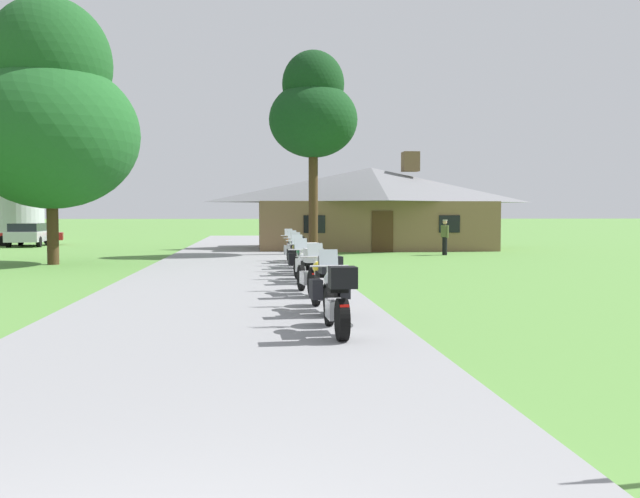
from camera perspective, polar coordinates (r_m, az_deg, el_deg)
name	(u,v)px	position (r m, az deg, el deg)	size (l,w,h in m)	color
ground_plane	(235,274)	(22.92, -7.04, -2.02)	(500.00, 500.00, 0.00)	#56893D
asphalt_driveway	(233,278)	(20.92, -7.20, -2.41)	(6.40, 80.00, 0.06)	gray
motorcycle_silver_nearest_to_camera	(337,299)	(10.94, 1.38, -4.15)	(0.66, 2.08, 1.30)	black
motorcycle_yellow_second_in_row	(325,284)	(13.36, 0.42, -2.91)	(0.84, 2.08, 1.30)	black
motorcycle_white_third_in_row	(308,271)	(16.32, -0.98, -1.81)	(0.73, 2.08, 1.30)	black
motorcycle_green_fourth_in_row	(306,262)	(19.27, -1.17, -1.12)	(0.95, 2.07, 1.30)	black
motorcycle_yellow_fifth_in_row	(299,257)	(21.93, -1.77, -0.63)	(0.75, 2.08, 1.30)	black
motorcycle_silver_sixth_in_row	(296,252)	(24.44, -1.99, -0.26)	(0.81, 2.08, 1.30)	black
motorcycle_orange_farthest_in_row	(292,248)	(27.23, -2.31, 0.06)	(0.82, 2.08, 1.30)	black
stone_lodge	(371,207)	(39.07, 4.22, 3.47)	(13.27, 7.57, 5.45)	brown
bystander_olive_shirt_near_lodge	(445,235)	(33.38, 10.25, 1.13)	(0.31, 0.53, 1.69)	black
tree_by_lodge_front	(313,110)	(33.10, -0.56, 11.38)	(4.17, 4.17, 9.61)	#422D19
tree_left_near	(50,113)	(28.89, -21.34, 10.37)	(6.71, 6.71, 10.21)	#422D19
metal_silo_distant	(19,188)	(52.69, -23.58, 4.62)	(3.40, 3.40, 7.50)	#B2B7BC
parked_silver_suv_far_left	(29,233)	(45.34, -22.85, 1.19)	(2.21, 4.73, 1.40)	#ADAFB7
parked_red_sedan_far_left	(27,235)	(46.79, -23.01, 1.07)	(4.52, 2.78, 1.20)	maroon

